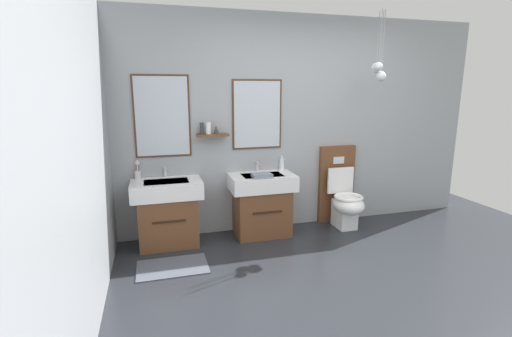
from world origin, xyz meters
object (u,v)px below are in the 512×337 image
object	(u,v)px
toothbrush_cup	(138,174)
soap_dispenser	(282,164)
vanity_sink_right	(262,202)
folded_hand_towel	(262,176)
vanity_sink_left	(168,211)
toilet	(342,197)

from	to	relation	value
toothbrush_cup	soap_dispenser	size ratio (longest dim) A/B	1.14
vanity_sink_right	soap_dispenser	bearing A→B (deg)	29.37
toothbrush_cup	folded_hand_towel	distance (m)	1.38
soap_dispenser	vanity_sink_right	bearing A→B (deg)	-150.63
toothbrush_cup	folded_hand_towel	xyz separation A→B (m)	(1.34, -0.31, -0.04)
vanity_sink_left	soap_dispenser	size ratio (longest dim) A/B	4.15
folded_hand_towel	vanity_sink_left	bearing A→B (deg)	172.25
vanity_sink_left	vanity_sink_right	size ratio (longest dim) A/B	1.00
toothbrush_cup	soap_dispenser	bearing A→B (deg)	0.33
soap_dispenser	folded_hand_towel	distance (m)	0.47
soap_dispenser	folded_hand_towel	bearing A→B (deg)	-137.79
toilet	soap_dispenser	bearing A→B (deg)	167.30
folded_hand_towel	toothbrush_cup	bearing A→B (deg)	167.17
toothbrush_cup	soap_dispenser	distance (m)	1.69
vanity_sink_left	folded_hand_towel	world-z (taller)	folded_hand_towel
vanity_sink_left	toothbrush_cup	distance (m)	0.53
toothbrush_cup	vanity_sink_right	bearing A→B (deg)	-6.75
vanity_sink_left	toilet	world-z (taller)	toilet
vanity_sink_left	folded_hand_towel	size ratio (longest dim) A/B	3.44
toilet	soap_dispenser	world-z (taller)	toilet
toilet	folded_hand_towel	size ratio (longest dim) A/B	4.55
vanity_sink_right	vanity_sink_left	bearing A→B (deg)	180.00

